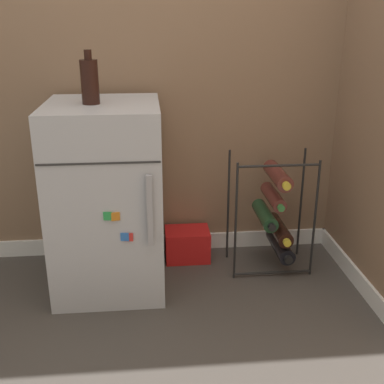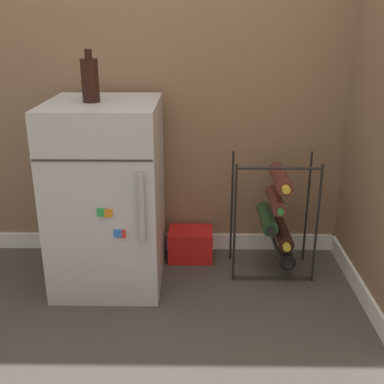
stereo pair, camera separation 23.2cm
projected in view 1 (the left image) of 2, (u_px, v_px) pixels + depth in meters
The scene contains 6 objects.
ground_plane at pixel (197, 323), 2.06m from camera, with size 14.00×14.00×0.00m, color #423D38.
wall_back at pixel (182, 16), 2.33m from camera, with size 6.63×0.07×2.50m.
mini_fridge at pixel (107, 198), 2.25m from camera, with size 0.50×0.57×0.88m.
wine_rack at pixel (275, 214), 2.44m from camera, with size 0.40×0.31×0.61m.
soda_box at pixel (187, 244), 2.59m from camera, with size 0.23×0.17×0.17m.
fridge_top_bottle at pixel (90, 81), 2.04m from camera, with size 0.08×0.08×0.23m.
Camera 1 is at (-0.18, -1.73, 1.24)m, focal length 45.00 mm.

